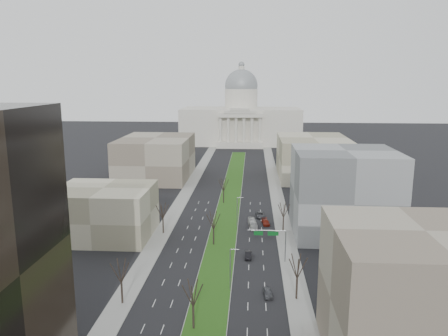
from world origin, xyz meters
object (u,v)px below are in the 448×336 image
at_px(car_grey_near, 268,293).
at_px(car_black, 248,255).
at_px(car_red, 266,222).
at_px(box_van, 253,224).
at_px(car_grey_far, 260,215).

bearing_deg(car_grey_near, car_black, 96.11).
relative_size(car_grey_near, car_black, 0.96).
height_order(car_red, box_van, box_van).
relative_size(car_black, car_grey_far, 0.82).
distance_m(car_grey_near, box_van, 42.16).
distance_m(car_red, car_grey_far, 7.24).
bearing_deg(car_red, box_van, -153.07).
xyz_separation_m(car_grey_near, box_van, (-3.12, 42.04, 0.38)).
relative_size(car_grey_far, box_van, 0.69).
height_order(car_black, car_grey_far, car_grey_far).
distance_m(car_black, box_van, 22.92).
relative_size(car_grey_near, box_van, 0.54).
distance_m(car_grey_far, box_van, 10.06).
xyz_separation_m(car_grey_near, car_black, (-4.15, 19.15, 0.01)).
height_order(car_grey_near, car_black, car_black).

